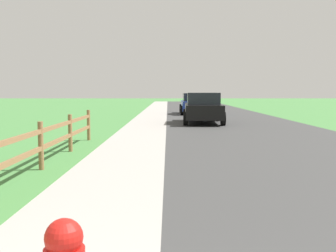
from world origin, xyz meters
TOP-DOWN VIEW (x-y plane):
  - ground_plane at (0.00, 25.00)m, footprint 120.00×120.00m
  - road_asphalt at (3.50, 27.00)m, footprint 7.00×66.00m
  - curb_concrete at (-3.00, 27.00)m, footprint 6.00×66.00m
  - grass_verge at (-4.50, 27.00)m, footprint 5.00×66.00m
  - rail_fence at (-2.59, 6.39)m, footprint 0.11×12.35m
  - parked_suv_black at (1.88, 19.53)m, footprint 2.15×4.53m
  - parked_car_blue at (2.02, 27.43)m, footprint 2.15×4.39m

SIDE VIEW (x-z plane):
  - ground_plane at x=0.00m, z-range 0.00..0.00m
  - road_asphalt at x=3.50m, z-range 0.00..0.01m
  - curb_concrete at x=-3.00m, z-range 0.00..0.01m
  - grass_verge at x=-4.50m, z-range 0.00..0.01m
  - rail_fence at x=-2.59m, z-range 0.09..1.11m
  - parked_car_blue at x=2.02m, z-range 0.00..1.50m
  - parked_suv_black at x=1.88m, z-range 0.01..1.58m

